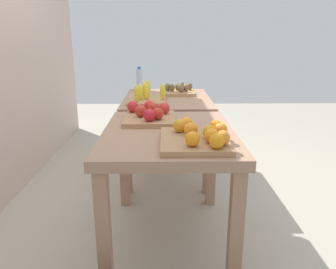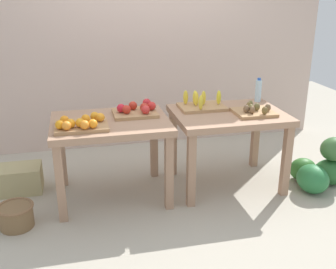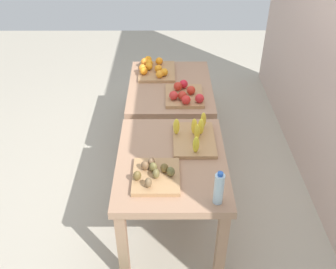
{
  "view_description": "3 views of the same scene",
  "coord_description": "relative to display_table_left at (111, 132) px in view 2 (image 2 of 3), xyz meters",
  "views": [
    {
      "loc": [
        -2.5,
        0.03,
        1.31
      ],
      "look_at": [
        -0.03,
        -0.0,
        0.57
      ],
      "focal_mm": 35.17,
      "sensor_mm": 36.0,
      "label": 1
    },
    {
      "loc": [
        -0.83,
        -3.44,
        1.87
      ],
      "look_at": [
        -0.03,
        -0.01,
        0.58
      ],
      "focal_mm": 43.16,
      "sensor_mm": 36.0,
      "label": 2
    },
    {
      "loc": [
        2.67,
        -0.03,
        2.5
      ],
      "look_at": [
        -0.04,
        -0.02,
        0.54
      ],
      "focal_mm": 40.3,
      "sensor_mm": 36.0,
      "label": 3
    }
  ],
  "objects": [
    {
      "name": "ground_plane",
      "position": [
        0.56,
        0.0,
        -0.64
      ],
      "size": [
        8.0,
        8.0,
        0.0
      ],
      "primitive_type": "plane",
      "color": "#B1A997"
    },
    {
      "name": "back_wall",
      "position": [
        0.56,
        1.35,
        0.86
      ],
      "size": [
        4.4,
        0.12,
        3.0
      ],
      "primitive_type": "cube",
      "color": "beige",
      "rests_on": "ground_plane"
    },
    {
      "name": "display_table_left",
      "position": [
        0.0,
        0.0,
        0.0
      ],
      "size": [
        1.04,
        0.8,
        0.75
      ],
      "color": "#A57D60",
      "rests_on": "ground_plane"
    },
    {
      "name": "display_table_right",
      "position": [
        1.12,
        0.0,
        0.0
      ],
      "size": [
        1.04,
        0.8,
        0.75
      ],
      "color": "#A57D60",
      "rests_on": "ground_plane"
    },
    {
      "name": "orange_bin",
      "position": [
        -0.26,
        -0.16,
        0.15
      ],
      "size": [
        0.44,
        0.38,
        0.11
      ],
      "color": "tan",
      "rests_on": "display_table_left"
    },
    {
      "name": "apple_bin",
      "position": [
        0.26,
        0.13,
        0.15
      ],
      "size": [
        0.42,
        0.35,
        0.11
      ],
      "color": "tan",
      "rests_on": "display_table_left"
    },
    {
      "name": "banana_crate",
      "position": [
        0.9,
        0.18,
        0.15
      ],
      "size": [
        0.44,
        0.32,
        0.17
      ],
      "color": "tan",
      "rests_on": "display_table_right"
    },
    {
      "name": "kiwi_bin",
      "position": [
        1.32,
        -0.11,
        0.14
      ],
      "size": [
        0.36,
        0.32,
        0.1
      ],
      "color": "tan",
      "rests_on": "display_table_right"
    },
    {
      "name": "water_bottle",
      "position": [
        1.55,
        0.29,
        0.23
      ],
      "size": [
        0.06,
        0.06,
        0.25
      ],
      "color": "silver",
      "rests_on": "display_table_right"
    },
    {
      "name": "watermelon_pile",
      "position": [
        2.01,
        -0.25,
        -0.46
      ],
      "size": [
        0.65,
        0.58,
        0.5
      ],
      "color": "#29642E",
      "rests_on": "ground_plane"
    },
    {
      "name": "wicker_basket",
      "position": [
        -0.83,
        -0.35,
        -0.54
      ],
      "size": [
        0.3,
        0.3,
        0.2
      ],
      "color": "brown",
      "rests_on": "ground_plane"
    },
    {
      "name": "cardboard_produce_box",
      "position": [
        -0.86,
        0.3,
        -0.51
      ],
      "size": [
        0.4,
        0.3,
        0.25
      ],
      "primitive_type": "cube",
      "color": "tan",
      "rests_on": "ground_plane"
    }
  ]
}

